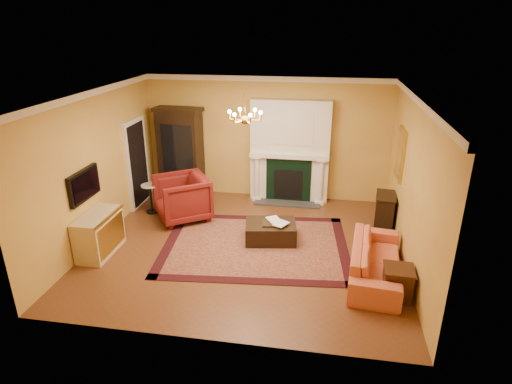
% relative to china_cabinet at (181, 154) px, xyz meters
% --- Properties ---
extents(floor, '(6.00, 5.50, 0.02)m').
position_rel_china_cabinet_xyz_m(floor, '(2.14, -2.49, -1.08)').
color(floor, brown).
rests_on(floor, ground).
extents(ceiling, '(6.00, 5.50, 0.02)m').
position_rel_china_cabinet_xyz_m(ceiling, '(2.14, -2.49, 1.94)').
color(ceiling, silver).
rests_on(ceiling, wall_back).
extents(wall_back, '(6.00, 0.02, 3.00)m').
position_rel_china_cabinet_xyz_m(wall_back, '(2.14, 0.27, 0.43)').
color(wall_back, gold).
rests_on(wall_back, floor).
extents(wall_front, '(6.00, 0.02, 3.00)m').
position_rel_china_cabinet_xyz_m(wall_front, '(2.14, -5.25, 0.43)').
color(wall_front, gold).
rests_on(wall_front, floor).
extents(wall_left, '(0.02, 5.50, 3.00)m').
position_rel_china_cabinet_xyz_m(wall_left, '(-0.87, -2.49, 0.43)').
color(wall_left, gold).
rests_on(wall_left, floor).
extents(wall_right, '(0.02, 5.50, 3.00)m').
position_rel_china_cabinet_xyz_m(wall_right, '(5.15, -2.49, 0.43)').
color(wall_right, gold).
rests_on(wall_right, floor).
extents(fireplace, '(1.90, 0.70, 2.50)m').
position_rel_china_cabinet_xyz_m(fireplace, '(2.74, 0.08, 0.12)').
color(fireplace, silver).
rests_on(fireplace, wall_back).
extents(crown_molding, '(6.00, 5.50, 0.12)m').
position_rel_china_cabinet_xyz_m(crown_molding, '(2.14, -1.53, 1.87)').
color(crown_molding, white).
rests_on(crown_molding, ceiling).
extents(doorway, '(0.08, 1.05, 2.10)m').
position_rel_china_cabinet_xyz_m(doorway, '(-0.82, -0.79, -0.03)').
color(doorway, silver).
rests_on(doorway, wall_left).
extents(tv_panel, '(0.09, 0.95, 0.58)m').
position_rel_china_cabinet_xyz_m(tv_panel, '(-0.81, -3.09, 0.28)').
color(tv_panel, black).
rests_on(tv_panel, wall_left).
extents(gilt_mirror, '(0.06, 0.76, 1.05)m').
position_rel_china_cabinet_xyz_m(gilt_mirror, '(5.10, -1.09, 0.58)').
color(gilt_mirror, gold).
rests_on(gilt_mirror, wall_right).
extents(chandelier, '(0.63, 0.55, 0.53)m').
position_rel_china_cabinet_xyz_m(chandelier, '(2.14, -2.49, 1.53)').
color(chandelier, gold).
rests_on(chandelier, ceiling).
extents(oriental_rug, '(3.90, 3.08, 0.01)m').
position_rel_china_cabinet_xyz_m(oriental_rug, '(2.31, -2.43, -1.07)').
color(oriental_rug, '#490F11').
rests_on(oriental_rug, floor).
extents(china_cabinet, '(1.13, 0.63, 2.15)m').
position_rel_china_cabinet_xyz_m(china_cabinet, '(0.00, 0.00, 0.00)').
color(china_cabinet, black).
rests_on(china_cabinet, floor).
extents(wingback_armchair, '(1.45, 1.46, 1.11)m').
position_rel_china_cabinet_xyz_m(wingback_armchair, '(0.49, -1.45, -0.52)').
color(wingback_armchair, maroon).
rests_on(wingback_armchair, floor).
extents(pedestal_table, '(0.39, 0.39, 0.69)m').
position_rel_china_cabinet_xyz_m(pedestal_table, '(-0.35, -1.25, -0.67)').
color(pedestal_table, black).
rests_on(pedestal_table, floor).
extents(commode, '(0.52, 1.08, 0.80)m').
position_rel_china_cabinet_xyz_m(commode, '(-0.59, -3.19, -0.67)').
color(commode, beige).
rests_on(commode, floor).
extents(coral_sofa, '(0.83, 2.17, 0.83)m').
position_rel_china_cabinet_xyz_m(coral_sofa, '(4.57, -3.16, -0.66)').
color(coral_sofa, '#C85A3F').
rests_on(coral_sofa, floor).
extents(end_table, '(0.46, 0.46, 0.51)m').
position_rel_china_cabinet_xyz_m(end_table, '(4.86, -3.75, -0.82)').
color(end_table, '#3D2210').
rests_on(end_table, floor).
extents(console_table, '(0.46, 0.71, 0.74)m').
position_rel_china_cabinet_xyz_m(console_table, '(4.92, -1.18, -0.70)').
color(console_table, black).
rests_on(console_table, floor).
extents(leather_ottoman, '(1.11, 0.89, 0.38)m').
position_rel_china_cabinet_xyz_m(leather_ottoman, '(2.58, -2.16, -0.87)').
color(leather_ottoman, black).
rests_on(leather_ottoman, oriental_rug).
extents(ottoman_tray, '(0.50, 0.42, 0.03)m').
position_rel_china_cabinet_xyz_m(ottoman_tray, '(2.63, -2.19, -0.67)').
color(ottoman_tray, black).
rests_on(ottoman_tray, leather_ottoman).
extents(book_a, '(0.22, 0.15, 0.32)m').
position_rel_china_cabinet_xyz_m(book_a, '(2.53, -2.16, -0.49)').
color(book_a, gray).
rests_on(book_a, ottoman_tray).
extents(book_b, '(0.22, 0.13, 0.32)m').
position_rel_china_cabinet_xyz_m(book_b, '(2.70, -2.20, -0.49)').
color(book_b, gray).
rests_on(book_b, ottoman_tray).
extents(topiary_left, '(0.15, 0.15, 0.41)m').
position_rel_china_cabinet_xyz_m(topiary_left, '(2.13, 0.04, 0.38)').
color(topiary_left, gray).
rests_on(topiary_left, fireplace).
extents(topiary_right, '(0.17, 0.17, 0.47)m').
position_rel_china_cabinet_xyz_m(topiary_right, '(3.44, 0.04, 0.41)').
color(topiary_right, gray).
rests_on(topiary_right, fireplace).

